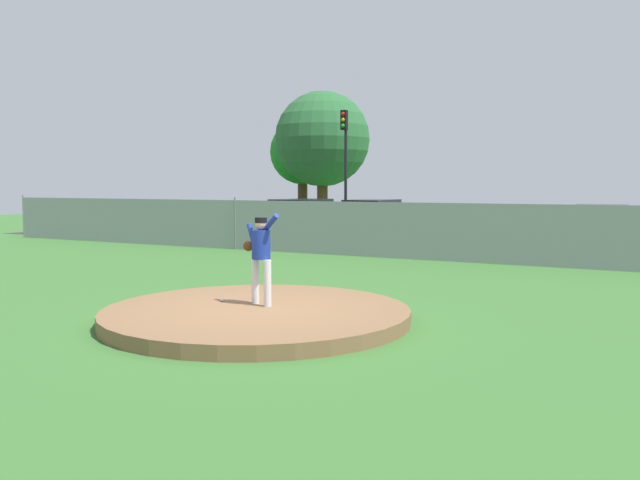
% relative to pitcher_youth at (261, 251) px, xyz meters
% --- Properties ---
extents(ground_plane, '(80.00, 80.00, 0.00)m').
position_rel_pitcher_youth_xyz_m(ground_plane, '(0.09, 5.73, -1.17)').
color(ground_plane, '#386B2D').
extents(asphalt_strip, '(44.00, 7.00, 0.01)m').
position_rel_pitcher_youth_xyz_m(asphalt_strip, '(0.09, 14.23, -1.17)').
color(asphalt_strip, '#2B2B2D').
rests_on(asphalt_strip, ground_plane).
extents(pitchers_mound, '(5.18, 5.18, 0.23)m').
position_rel_pitcher_youth_xyz_m(pitchers_mound, '(0.09, -0.27, -1.06)').
color(pitchers_mound, brown).
rests_on(pitchers_mound, ground_plane).
extents(pitcher_youth, '(0.82, 0.32, 1.60)m').
position_rel_pitcher_youth_xyz_m(pitcher_youth, '(0.00, 0.00, 0.00)').
color(pitcher_youth, silver).
rests_on(pitcher_youth, pitchers_mound).
extents(baseball, '(0.07, 0.07, 0.07)m').
position_rel_pitcher_youth_xyz_m(baseball, '(-0.79, -0.05, -0.90)').
color(baseball, white).
rests_on(baseball, pitchers_mound).
extents(chainlink_fence, '(38.20, 0.07, 1.87)m').
position_rel_pitcher_youth_xyz_m(chainlink_fence, '(0.09, 9.73, -0.28)').
color(chainlink_fence, gray).
rests_on(chainlink_fence, ground_plane).
extents(parked_car_red, '(1.82, 4.53, 1.62)m').
position_rel_pitcher_youth_xyz_m(parked_car_red, '(-10.60, 13.98, -0.39)').
color(parked_car_red, '#A81919').
rests_on(parked_car_red, ground_plane).
extents(parked_car_charcoal, '(2.06, 4.38, 1.64)m').
position_rel_pitcher_youth_xyz_m(parked_car_charcoal, '(4.15, 14.38, -0.39)').
color(parked_car_charcoal, '#232328').
rests_on(parked_car_charcoal, ground_plane).
extents(parked_car_navy, '(2.06, 4.87, 1.72)m').
position_rel_pitcher_youth_xyz_m(parked_car_navy, '(-7.48, 14.41, -0.35)').
color(parked_car_navy, '#161E4C').
rests_on(parked_car_navy, ground_plane).
extents(parked_car_teal, '(1.79, 4.38, 1.73)m').
position_rel_pitcher_youth_xyz_m(parked_car_teal, '(-4.33, 14.60, -0.34)').
color(parked_car_teal, '#146066').
rests_on(parked_car_teal, ground_plane).
extents(parked_car_silver, '(1.86, 4.12, 1.57)m').
position_rel_pitcher_youth_xyz_m(parked_car_silver, '(-1.77, 14.33, -0.42)').
color(parked_car_silver, '#B7BABF').
rests_on(parked_car_silver, ground_plane).
extents(traffic_cone_orange, '(0.40, 0.40, 0.55)m').
position_rel_pitcher_youth_xyz_m(traffic_cone_orange, '(1.04, 12.04, -0.91)').
color(traffic_cone_orange, orange).
rests_on(traffic_cone_orange, asphalt_strip).
extents(traffic_light_near, '(0.28, 0.46, 5.76)m').
position_rel_pitcher_youth_xyz_m(traffic_light_near, '(-7.22, 18.04, 2.70)').
color(traffic_light_near, black).
rests_on(traffic_light_near, ground_plane).
extents(tree_broad_right, '(3.75, 3.75, 6.11)m').
position_rel_pitcher_youth_xyz_m(tree_broad_right, '(-12.60, 23.45, 3.01)').
color(tree_broad_right, '#4C331E').
rests_on(tree_broad_right, ground_plane).
extents(tree_leaning_west, '(5.15, 5.15, 7.39)m').
position_rel_pitcher_youth_xyz_m(tree_leaning_west, '(-10.56, 22.05, 3.62)').
color(tree_leaning_west, '#4C331E').
rests_on(tree_leaning_west, ground_plane).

